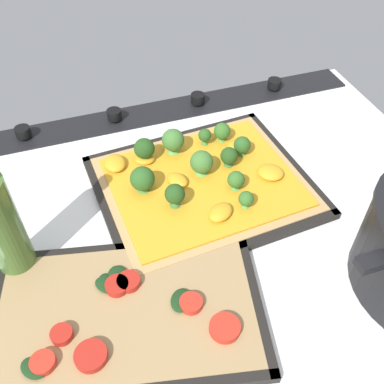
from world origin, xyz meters
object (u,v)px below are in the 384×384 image
(baking_tray_front, at_px, (203,188))
(broccoli_pizza, at_px, (199,177))
(veggie_pizza_back, at_px, (127,312))
(baking_tray_back, at_px, (127,313))
(oil_bottle, at_px, (1,225))

(baking_tray_front, relative_size, broccoli_pizza, 1.08)
(baking_tray_front, distance_m, broccoli_pizza, 0.02)
(broccoli_pizza, bearing_deg, baking_tray_front, 113.45)
(baking_tray_front, distance_m, veggie_pizza_back, 0.25)
(broccoli_pizza, relative_size, veggie_pizza_back, 0.93)
(baking_tray_back, xyz_separation_m, veggie_pizza_back, (-0.00, 0.00, 0.01))
(broccoli_pizza, bearing_deg, oil_bottle, 13.37)
(broccoli_pizza, height_order, baking_tray_back, broccoli_pizza)
(veggie_pizza_back, height_order, oil_bottle, oil_bottle)
(baking_tray_front, xyz_separation_m, veggie_pizza_back, (0.17, 0.18, 0.01))
(oil_bottle, bearing_deg, baking_tray_front, -168.59)
(broccoli_pizza, bearing_deg, veggie_pizza_back, 49.60)
(baking_tray_front, relative_size, veggie_pizza_back, 1.00)
(baking_tray_back, bearing_deg, baking_tray_front, -132.89)
(broccoli_pizza, relative_size, oil_bottle, 1.54)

